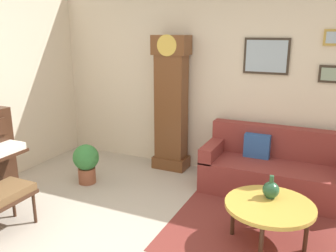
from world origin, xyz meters
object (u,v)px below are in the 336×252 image
at_px(couch, 277,170).
at_px(coffee_table, 270,206).
at_px(green_jug, 271,190).
at_px(grandfather_clock, 171,107).
at_px(potted_plant, 86,161).

relative_size(couch, coffee_table, 2.16).
bearing_deg(coffee_table, green_jug, 97.53).
height_order(grandfather_clock, potted_plant, grandfather_clock).
height_order(couch, coffee_table, couch).
relative_size(grandfather_clock, couch, 1.07).
relative_size(coffee_table, green_jug, 3.67).
bearing_deg(green_jug, coffee_table, -82.47).
bearing_deg(grandfather_clock, potted_plant, -129.01).
distance_m(green_jug, potted_plant, 2.57).
distance_m(coffee_table, green_jug, 0.18).
distance_m(grandfather_clock, coffee_table, 2.33).
height_order(couch, green_jug, couch).
xyz_separation_m(couch, potted_plant, (-2.46, -0.81, 0.01)).
height_order(couch, potted_plant, couch).
height_order(grandfather_clock, couch, grandfather_clock).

